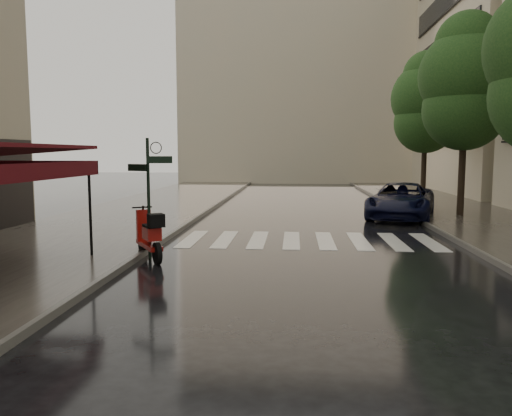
# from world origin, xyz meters

# --- Properties ---
(ground) EXTENTS (120.00, 120.00, 0.00)m
(ground) POSITION_xyz_m (0.00, 0.00, 0.00)
(ground) COLOR black
(ground) RESTS_ON ground
(sidewalk_near) EXTENTS (6.00, 60.00, 0.12)m
(sidewalk_near) POSITION_xyz_m (-4.50, 12.00, 0.06)
(sidewalk_near) COLOR #38332D
(sidewalk_near) RESTS_ON ground
(sidewalk_far) EXTENTS (5.50, 60.00, 0.12)m
(sidewalk_far) POSITION_xyz_m (10.25, 12.00, 0.06)
(sidewalk_far) COLOR #38332D
(sidewalk_far) RESTS_ON ground
(curb_near) EXTENTS (0.12, 60.00, 0.16)m
(curb_near) POSITION_xyz_m (-1.45, 12.00, 0.07)
(curb_near) COLOR #595651
(curb_near) RESTS_ON ground
(curb_far) EXTENTS (0.12, 60.00, 0.16)m
(curb_far) POSITION_xyz_m (7.45, 12.00, 0.07)
(curb_far) COLOR #595651
(curb_far) RESTS_ON ground
(crosswalk) EXTENTS (7.85, 3.20, 0.01)m
(crosswalk) POSITION_xyz_m (2.98, 6.00, 0.01)
(crosswalk) COLOR silver
(crosswalk) RESTS_ON ground
(signpost) EXTENTS (1.17, 0.29, 3.10)m
(signpost) POSITION_xyz_m (-1.19, 3.00, 1.83)
(signpost) COLOR black
(signpost) RESTS_ON ground
(haussmann_far) EXTENTS (8.00, 16.00, 18.50)m
(haussmann_far) POSITION_xyz_m (16.50, 26.00, 9.25)
(haussmann_far) COLOR #C1B194
(haussmann_far) RESTS_ON ground
(backdrop_building) EXTENTS (22.00, 6.00, 20.00)m
(backdrop_building) POSITION_xyz_m (3.00, 38.00, 10.00)
(backdrop_building) COLOR #C1B194
(backdrop_building) RESTS_ON ground
(tree_mid) EXTENTS (3.80, 3.80, 8.34)m
(tree_mid) POSITION_xyz_m (9.50, 12.00, 5.59)
(tree_mid) COLOR black
(tree_mid) RESTS_ON sidewalk_far
(tree_far) EXTENTS (3.80, 3.80, 8.16)m
(tree_far) POSITION_xyz_m (9.70, 19.00, 5.46)
(tree_far) COLOR black
(tree_far) RESTS_ON sidewalk_far
(scooter) EXTENTS (1.18, 1.75, 1.30)m
(scooter) POSITION_xyz_m (-1.15, 2.86, 0.60)
(scooter) COLOR black
(scooter) RESTS_ON ground
(parked_car) EXTENTS (3.93, 5.81, 1.48)m
(parked_car) POSITION_xyz_m (7.00, 11.76, 0.74)
(parked_car) COLOR black
(parked_car) RESTS_ON ground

